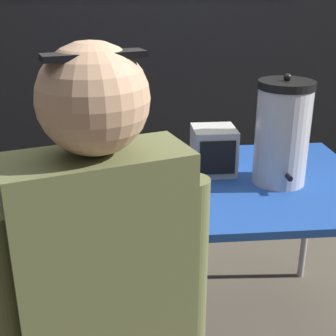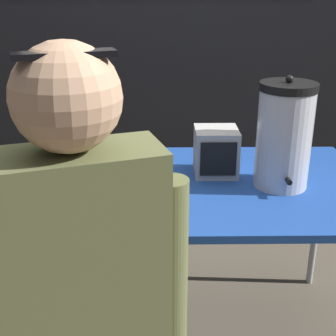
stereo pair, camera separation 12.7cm
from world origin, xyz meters
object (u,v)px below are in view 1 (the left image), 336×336
at_px(donut_box, 124,170).
at_px(coffee_urn, 282,133).
at_px(person_seated, 107,326).
at_px(cell_phone, 163,212).
at_px(space_heater, 214,150).

bearing_deg(donut_box, coffee_urn, -11.49).
bearing_deg(person_seated, cell_phone, -128.89).
distance_m(coffee_urn, person_seated, 0.96).
xyz_separation_m(space_heater, person_seated, (-0.40, -0.80, -0.16)).
bearing_deg(cell_phone, person_seated, -117.32).
bearing_deg(cell_phone, coffee_urn, 19.40).
bearing_deg(coffee_urn, donut_box, 168.51).
bearing_deg(coffee_urn, space_heater, 152.45).
relative_size(donut_box, cell_phone, 2.47).
relative_size(coffee_urn, cell_phone, 2.82).
bearing_deg(person_seated, donut_box, -111.35).
height_order(donut_box, person_seated, person_seated).
height_order(coffee_urn, space_heater, coffee_urn).
height_order(donut_box, coffee_urn, coffee_urn).
height_order(donut_box, space_heater, space_heater).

